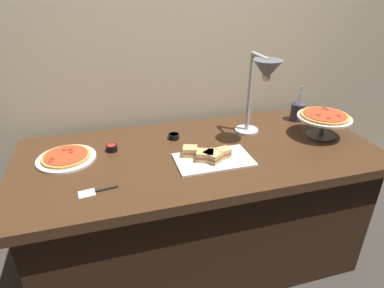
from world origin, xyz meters
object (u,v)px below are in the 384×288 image
pizza_plate_center (324,118)px  sandwich_platter (210,157)px  sauce_cup_near (174,136)px  serving_spatula (96,191)px  pizza_plate_front (66,157)px  utensil_holder (297,111)px  heat_lamp (263,78)px  sauce_cup_far (112,148)px

pizza_plate_center → sandwich_platter: bearing=-172.4°
sauce_cup_near → serving_spatula: 0.60m
pizza_plate_front → utensil_holder: (1.40, 0.13, 0.05)m
heat_lamp → sauce_cup_far: 0.87m
sauce_cup_near → utensil_holder: 0.83m
sandwich_platter → serving_spatula: (-0.56, -0.12, -0.02)m
pizza_plate_front → sandwich_platter: 0.73m
sandwich_platter → pizza_plate_center: bearing=7.6°
utensil_holder → sandwich_platter: bearing=-154.0°
heat_lamp → pizza_plate_front: bearing=175.9°
pizza_plate_front → sandwich_platter: (0.70, -0.21, 0.01)m
heat_lamp → pizza_plate_center: 0.46m
sandwich_platter → sauce_cup_near: size_ratio=6.19×
heat_lamp → utensil_holder: bearing=28.6°
pizza_plate_center → serving_spatula: bearing=-170.5°
heat_lamp → sauce_cup_far: bearing=172.5°
pizza_plate_center → utensil_holder: size_ratio=1.33×
heat_lamp → pizza_plate_front: size_ratio=1.62×
heat_lamp → pizza_plate_center: heat_lamp is taller
heat_lamp → pizza_plate_center: (0.39, -0.04, -0.25)m
pizza_plate_center → sauce_cup_far: pizza_plate_center is taller
sandwich_platter → sauce_cup_near: (-0.12, 0.29, -0.00)m
sauce_cup_near → utensil_holder: size_ratio=0.28×
pizza_plate_center → serving_spatula: pizza_plate_center is taller
pizza_plate_front → pizza_plate_center: bearing=-4.7°
pizza_plate_front → utensil_holder: 1.41m
pizza_plate_front → utensil_holder: utensil_holder is taller
heat_lamp → serving_spatula: heat_lamp is taller
heat_lamp → sandwich_platter: bearing=-157.1°
heat_lamp → sandwich_platter: (-0.33, -0.14, -0.34)m
heat_lamp → sauce_cup_near: heat_lamp is taller
sauce_cup_far → serving_spatula: bearing=-103.7°
heat_lamp → pizza_plate_front: 1.08m
sauce_cup_near → serving_spatula: size_ratio=0.36×
pizza_plate_center → heat_lamp: bearing=173.7°
serving_spatula → utensil_holder: bearing=20.2°
pizza_plate_center → sauce_cup_near: bearing=166.6°
sandwich_platter → utensil_holder: bearing=26.0°
pizza_plate_center → sauce_cup_far: 1.19m
sauce_cup_far → utensil_holder: utensil_holder is taller
pizza_plate_front → pizza_plate_center: size_ratio=0.98×
pizza_plate_center → serving_spatula: 1.29m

